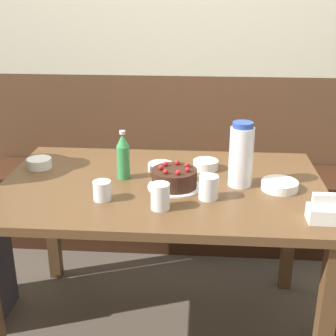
{
  "coord_description": "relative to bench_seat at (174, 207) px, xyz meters",
  "views": [
    {
      "loc": [
        0.16,
        -1.8,
        1.51
      ],
      "look_at": [
        0.02,
        0.05,
        0.79
      ],
      "focal_mm": 50.0,
      "sensor_mm": 36.0,
      "label": 1
    }
  ],
  "objects": [
    {
      "name": "bowl_soup_white",
      "position": [
        0.48,
        -0.86,
        0.53
      ],
      "size": [
        0.15,
        0.15,
        0.04
      ],
      "color": "white",
      "rests_on": "dining_table"
    },
    {
      "name": "bowl_sauce_shallow",
      "position": [
        0.18,
        -0.65,
        0.53
      ],
      "size": [
        0.11,
        0.11,
        0.04
      ],
      "color": "white",
      "rests_on": "dining_table"
    },
    {
      "name": "back_wall",
      "position": [
        0.0,
        0.22,
        1.02
      ],
      "size": [
        4.8,
        0.04,
        2.5
      ],
      "color": "brown",
      "rests_on": "ground_plane"
    },
    {
      "name": "bowl_side_dish",
      "position": [
        -0.02,
        -0.68,
        0.53
      ],
      "size": [
        0.11,
        0.11,
        0.03
      ],
      "color": "white",
      "rests_on": "dining_table"
    },
    {
      "name": "glass_shot_small",
      "position": [
        0.02,
        -1.07,
        0.56
      ],
      "size": [
        0.07,
        0.07,
        0.1
      ],
      "color": "silver",
      "rests_on": "dining_table"
    },
    {
      "name": "ground_plane",
      "position": [
        0.0,
        -0.83,
        -0.23
      ],
      "size": [
        12.0,
        12.0,
        0.0
      ],
      "primitive_type": "plane",
      "color": "#4C4238"
    },
    {
      "name": "bench_seat",
      "position": [
        0.0,
        0.0,
        0.0
      ],
      "size": [
        2.27,
        0.38,
        0.46
      ],
      "color": "#381E11",
      "rests_on": "ground_plane"
    },
    {
      "name": "birthday_cake",
      "position": [
        0.05,
        -0.87,
        0.55
      ],
      "size": [
        0.22,
        0.22,
        0.1
      ],
      "color": "white",
      "rests_on": "dining_table"
    },
    {
      "name": "dining_table",
      "position": [
        0.0,
        -0.83,
        0.42
      ],
      "size": [
        1.35,
        0.86,
        0.74
      ],
      "color": "brown",
      "rests_on": "ground_plane"
    },
    {
      "name": "bowl_rice_small",
      "position": [
        -0.57,
        -0.69,
        0.53
      ],
      "size": [
        0.11,
        0.11,
        0.04
      ],
      "color": "white",
      "rests_on": "dining_table"
    },
    {
      "name": "glass_tumbler_short",
      "position": [
        0.19,
        -0.97,
        0.56
      ],
      "size": [
        0.08,
        0.08,
        0.09
      ],
      "color": "silver",
      "rests_on": "dining_table"
    },
    {
      "name": "glass_water_tall",
      "position": [
        -0.21,
        -1.01,
        0.55
      ],
      "size": [
        0.07,
        0.07,
        0.08
      ],
      "color": "silver",
      "rests_on": "dining_table"
    },
    {
      "name": "soju_bottle",
      "position": [
        -0.17,
        -0.78,
        0.61
      ],
      "size": [
        0.06,
        0.06,
        0.21
      ],
      "color": "#388E4C",
      "rests_on": "dining_table"
    },
    {
      "name": "napkin_holder",
      "position": [
        0.59,
        -1.13,
        0.55
      ],
      "size": [
        0.11,
        0.08,
        0.11
      ],
      "color": "white",
      "rests_on": "dining_table"
    },
    {
      "name": "water_pitcher",
      "position": [
        0.32,
        -0.82,
        0.64
      ],
      "size": [
        0.1,
        0.1,
        0.27
      ],
      "color": "white",
      "rests_on": "dining_table"
    }
  ]
}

